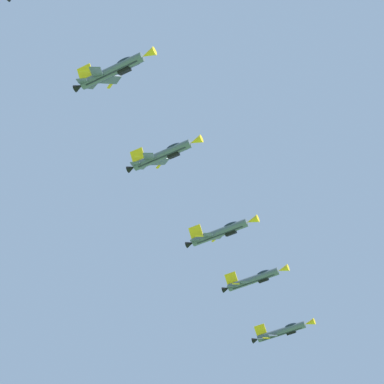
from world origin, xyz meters
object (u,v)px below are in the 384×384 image
at_px(fighter_jet_right_outer, 113,70).
at_px(fighter_jet_lead, 283,331).
at_px(fighter_jet_left_wing, 255,279).
at_px(fighter_jet_right_wing, 221,232).
at_px(fighter_jet_left_outer, 163,155).

bearing_deg(fighter_jet_right_outer, fighter_jet_lead, -179.20).
bearing_deg(fighter_jet_left_wing, fighter_jet_lead, -176.57).
bearing_deg(fighter_jet_right_outer, fighter_jet_right_wing, 178.41).
height_order(fighter_jet_left_wing, fighter_jet_right_outer, fighter_jet_left_wing).
distance_m(fighter_jet_right_wing, fighter_jet_right_outer, 40.00).
bearing_deg(fighter_jet_left_wing, fighter_jet_right_outer, -0.05).
height_order(fighter_jet_lead, fighter_jet_left_outer, fighter_jet_lead).
relative_size(fighter_jet_lead, fighter_jet_right_wing, 1.00).
bearing_deg(fighter_jet_right_outer, fighter_jet_left_wing, 179.95).
relative_size(fighter_jet_lead, fighter_jet_left_outer, 1.00).
bearing_deg(fighter_jet_right_outer, fighter_jet_left_outer, -176.27).
xyz_separation_m(fighter_jet_left_wing, fighter_jet_right_wing, (-7.07, -18.46, -4.18)).
relative_size(fighter_jet_left_outer, fighter_jet_right_outer, 1.00).
distance_m(fighter_jet_left_outer, fighter_jet_right_outer, 20.11).
bearing_deg(fighter_jet_right_wing, fighter_jet_right_outer, -1.59).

